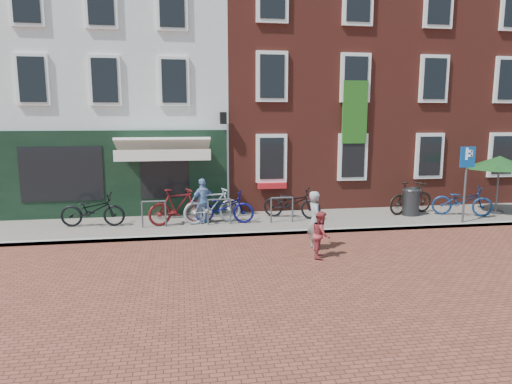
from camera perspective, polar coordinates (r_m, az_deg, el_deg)
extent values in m
plane|color=brown|center=(13.49, 2.27, -5.42)|extent=(80.00, 80.00, 0.00)
cube|color=slate|center=(15.12, 4.84, -3.64)|extent=(24.00, 3.00, 0.10)
cube|color=silver|center=(19.94, -16.51, 12.03)|extent=(8.00, 8.00, 9.00)
cube|color=maroon|center=(20.38, 3.95, 13.72)|extent=(6.00, 8.00, 10.00)
cube|color=maroon|center=(22.52, 19.37, 12.81)|extent=(6.00, 8.00, 10.00)
cylinder|color=#2E2E30|center=(16.53, 18.73, -1.30)|extent=(0.57, 0.57, 0.85)
ellipsoid|color=#2E2E30|center=(16.46, 18.82, 0.36)|extent=(0.57, 0.57, 0.25)
cylinder|color=#4C4C4F|center=(15.91, 24.62, 0.63)|extent=(0.07, 0.07, 2.33)
cube|color=#0A438D|center=(15.79, 24.89, 3.98)|extent=(0.50, 0.04, 0.65)
cylinder|color=#4C4C4F|center=(18.14, 27.68, -2.21)|extent=(0.50, 0.50, 0.08)
cylinder|color=#4C4C4F|center=(17.99, 27.90, 0.61)|extent=(0.06, 0.06, 1.89)
cone|color=#184418|center=(17.89, 28.13, 3.59)|extent=(2.25, 2.25, 0.45)
imported|color=gray|center=(12.05, 7.37, -3.53)|extent=(0.38, 0.57, 1.54)
imported|color=#9E3137|center=(11.40, 8.13, -5.27)|extent=(0.59, 0.67, 1.16)
imported|color=#6B8DC2|center=(14.52, -6.63, -1.12)|extent=(0.91, 0.70, 1.43)
imported|color=black|center=(14.93, -19.70, -2.13)|extent=(2.00, 0.85, 1.02)
imported|color=#5F1113|center=(14.54, -9.75, -1.78)|extent=(1.96, 1.14, 1.13)
imported|color=#0A0A50|center=(14.59, -4.07, -1.85)|extent=(2.05, 1.15, 1.02)
imported|color=#9E9EA0|center=(14.54, -5.44, -1.68)|extent=(1.96, 0.91, 1.13)
imported|color=black|center=(15.27, 4.50, -1.35)|extent=(2.04, 1.47, 1.02)
imported|color=black|center=(16.75, 18.78, -0.68)|extent=(1.96, 1.03, 1.13)
imported|color=navy|center=(17.11, 24.32, -1.00)|extent=(2.05, 1.41, 1.02)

